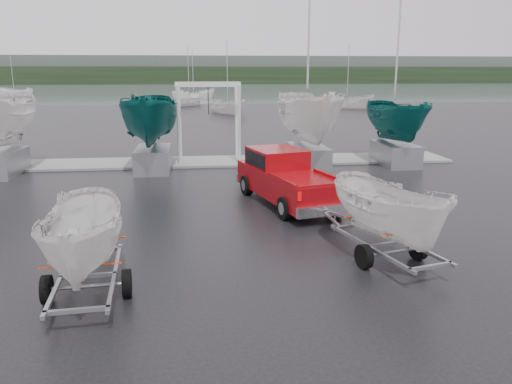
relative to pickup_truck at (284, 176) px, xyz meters
name	(u,v)px	position (x,y,z in m)	size (l,w,h in m)	color
ground_plane	(135,252)	(-4.82, -4.66, -0.97)	(120.00, 120.00, 0.00)	black
lake	(187,92)	(-4.82, 95.34, -0.98)	(300.00, 300.00, 0.00)	slate
dock	(164,163)	(-4.82, 8.34, -0.92)	(30.00, 3.00, 0.12)	gray
treeline	(189,75)	(-4.82, 165.34, 2.03)	(300.00, 8.00, 6.00)	black
far_hill	(189,70)	(-4.82, 173.34, 4.03)	(300.00, 6.00, 10.00)	#4C5651
pickup_truck	(284,176)	(0.00, 0.00, 0.00)	(3.22, 5.90, 1.86)	maroon
trailer_hitched	(393,161)	(1.55, -6.09, 1.58)	(2.03, 3.78, 4.70)	gray
trailer_parked	(80,179)	(-5.49, -7.25, 1.57)	(1.82, 3.68, 4.67)	gray
boat_hoist	(209,111)	(-2.46, 8.34, 1.70)	(3.30, 2.18, 4.12)	silver
keelboat_1	(150,85)	(-5.18, 6.54, 3.06)	(2.54, 3.20, 7.84)	gray
keelboat_2	(310,81)	(2.32, 6.34, 3.24)	(2.64, 3.20, 10.82)	gray
keelboat_3	(399,97)	(6.90, 6.64, 2.43)	(2.16, 3.20, 10.33)	gray
moored_boat_1	(189,106)	(-3.89, 52.36, -0.97)	(3.39, 3.43, 11.37)	silver
moored_boat_2	(228,113)	(0.52, 39.17, -0.97)	(3.40, 3.43, 11.36)	silver
moored_boat_3	(347,108)	(16.18, 45.34, -0.97)	(3.78, 3.77, 11.55)	silver
moored_boat_5	(194,100)	(-3.32, 66.38, -0.97)	(3.28, 3.22, 11.59)	silver
moored_boat_6	(15,96)	(-36.17, 80.84, -0.97)	(3.06, 3.00, 11.50)	silver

